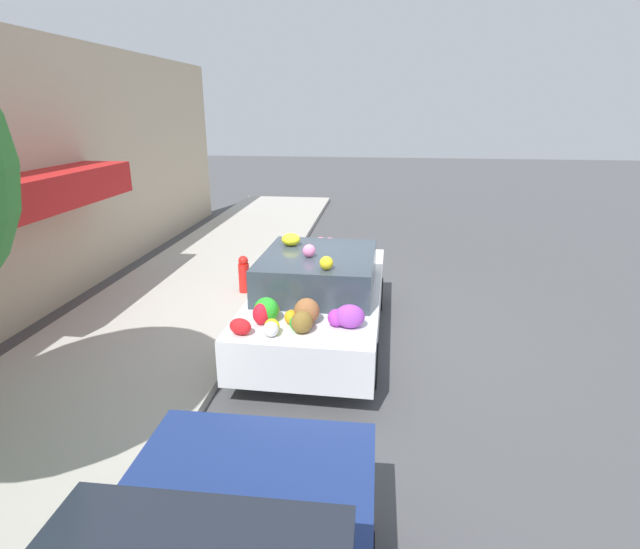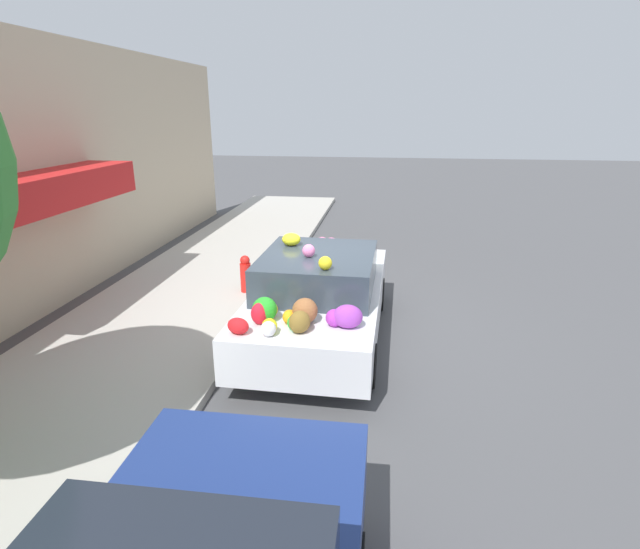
{
  "view_description": "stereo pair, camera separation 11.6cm",
  "coord_description": "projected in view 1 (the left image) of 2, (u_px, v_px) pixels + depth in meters",
  "views": [
    {
      "loc": [
        -7.03,
        -0.89,
        3.42
      ],
      "look_at": [
        0.0,
        -0.02,
        1.04
      ],
      "focal_mm": 28.0,
      "sensor_mm": 36.0,
      "label": 1
    },
    {
      "loc": [
        -7.02,
        -1.01,
        3.42
      ],
      "look_at": [
        0.0,
        -0.02,
        1.04
      ],
      "focal_mm": 28.0,
      "sensor_mm": 36.0,
      "label": 2
    }
  ],
  "objects": [
    {
      "name": "ground_plane",
      "position": [
        319.0,
        337.0,
        7.81
      ],
      "size": [
        60.0,
        60.0,
        0.0
      ],
      "primitive_type": "plane",
      "color": "#4C4C4F"
    },
    {
      "name": "sidewalk_curb",
      "position": [
        154.0,
        325.0,
        8.1
      ],
      "size": [
        24.0,
        3.2,
        0.13
      ],
      "color": "#B2ADA3",
      "rests_on": "ground"
    },
    {
      "name": "building_facade",
      "position": [
        2.0,
        184.0,
        7.65
      ],
      "size": [
        18.0,
        1.2,
        4.62
      ],
      "color": "#C6B293",
      "rests_on": "ground"
    },
    {
      "name": "fire_hydrant",
      "position": [
        244.0,
        274.0,
        9.28
      ],
      "size": [
        0.2,
        0.2,
        0.7
      ],
      "color": "red",
      "rests_on": "sidewalk_curb"
    },
    {
      "name": "art_car",
      "position": [
        319.0,
        295.0,
        7.52
      ],
      "size": [
        4.23,
        1.92,
        1.59
      ],
      "rotation": [
        0.0,
        0.0,
        -0.02
      ],
      "color": "silver",
      "rests_on": "ground"
    }
  ]
}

